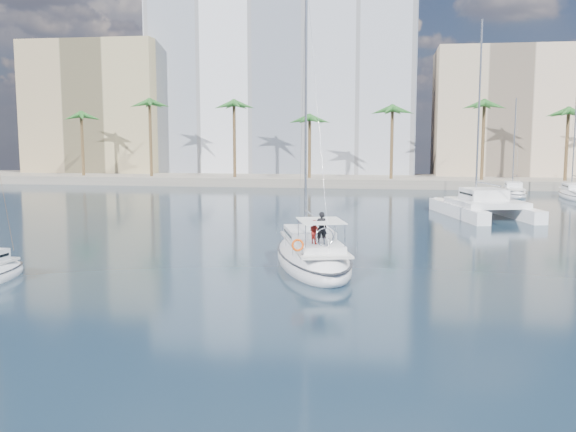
# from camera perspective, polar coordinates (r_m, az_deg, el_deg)

# --- Properties ---
(ground) EXTENTS (160.00, 160.00, 0.00)m
(ground) POSITION_cam_1_polar(r_m,az_deg,el_deg) (33.77, 0.04, -5.29)
(ground) COLOR black
(ground) RESTS_ON ground
(quay) EXTENTS (120.00, 14.00, 1.20)m
(quay) POSITION_cam_1_polar(r_m,az_deg,el_deg) (93.95, 5.77, 3.16)
(quay) COLOR gray
(quay) RESTS_ON ground
(building_modern) EXTENTS (42.00, 16.00, 28.00)m
(building_modern) POSITION_cam_1_polar(r_m,az_deg,el_deg) (107.14, -0.32, 10.88)
(building_modern) COLOR white
(building_modern) RESTS_ON ground
(building_tan_left) EXTENTS (22.00, 14.00, 22.00)m
(building_tan_left) POSITION_cam_1_polar(r_m,az_deg,el_deg) (111.99, -16.18, 8.90)
(building_tan_left) COLOR tan
(building_tan_left) RESTS_ON ground
(building_beige) EXTENTS (20.00, 14.00, 20.00)m
(building_beige) POSITION_cam_1_polar(r_m,az_deg,el_deg) (103.99, 18.45, 8.41)
(building_beige) COLOR beige
(building_beige) RESTS_ON ground
(palm_left) EXTENTS (3.60, 3.60, 12.30)m
(palm_left) POSITION_cam_1_polar(r_m,az_deg,el_deg) (97.75, -14.87, 8.79)
(palm_left) COLOR brown
(palm_left) RESTS_ON ground
(palm_centre) EXTENTS (3.60, 3.60, 12.30)m
(palm_centre) POSITION_cam_1_polar(r_m,az_deg,el_deg) (89.75, 5.71, 9.15)
(palm_centre) COLOR brown
(palm_centre) RESTS_ON ground
(main_sloop) EXTENTS (6.93, 12.38, 17.51)m
(main_sloop) POSITION_cam_1_polar(r_m,az_deg,el_deg) (36.22, 2.17, -3.57)
(main_sloop) COLOR white
(main_sloop) RESTS_ON ground
(catamaran) EXTENTS (8.86, 13.14, 17.52)m
(catamaran) POSITION_cam_1_polar(r_m,az_deg,el_deg) (59.96, 17.03, 1.04)
(catamaran) COLOR white
(catamaran) RESTS_ON ground
(seagull) EXTENTS (1.23, 0.53, 0.23)m
(seagull) POSITION_cam_1_polar(r_m,az_deg,el_deg) (40.29, 2.63, -2.15)
(seagull) COLOR silver
(seagull) RESTS_ON ground
(moored_yacht_a) EXTENTS (3.37, 9.52, 11.90)m
(moored_yacht_a) POSITION_cam_1_polar(r_m,az_deg,el_deg) (81.29, 19.43, 1.71)
(moored_yacht_a) COLOR white
(moored_yacht_a) RESTS_ON ground
(moored_yacht_b) EXTENTS (3.32, 10.83, 13.72)m
(moored_yacht_b) POSITION_cam_1_polar(r_m,az_deg,el_deg) (80.81, 24.22, 1.45)
(moored_yacht_b) COLOR white
(moored_yacht_b) RESTS_ON ground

